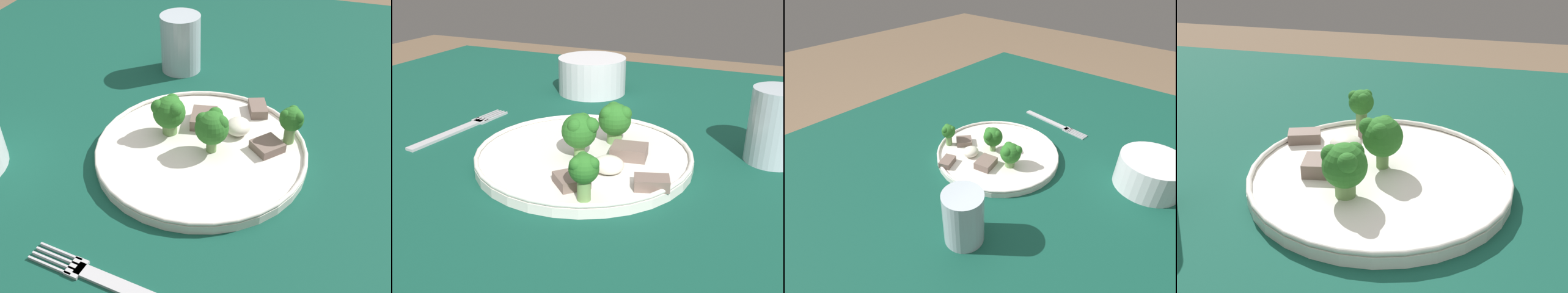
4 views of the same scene
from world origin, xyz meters
The scene contains 11 objects.
table centered at (0.00, 0.00, 0.64)m, with size 1.32×1.08×0.73m.
dinner_plate centered at (0.00, -0.05, 0.74)m, with size 0.29×0.29×0.02m.
fork centered at (-0.23, -0.03, 0.73)m, with size 0.04×0.20×0.00m.
drinking_glass centered at (0.23, 0.05, 0.77)m, with size 0.07×0.07×0.10m.
broccoli_floret_near_rim_left centered at (0.02, 0.00, 0.78)m, with size 0.05×0.05×0.06m.
broccoli_floret_center_left centered at (0.00, -0.07, 0.78)m, with size 0.05×0.05×0.06m.
broccoli_floret_back_left centered at (0.05, -0.16, 0.78)m, with size 0.03×0.03×0.05m.
meat_slice_front_slice centered at (0.02, -0.14, 0.75)m, with size 0.05×0.05×0.01m.
meat_slice_middle_slice centered at (0.11, -0.11, 0.75)m, with size 0.05×0.04×0.01m.
meat_slice_rear_slice centered at (0.06, -0.04, 0.75)m, with size 0.05×0.04×0.02m.
sauce_dollop centered at (0.05, -0.09, 0.75)m, with size 0.04×0.03×0.02m.
Camera 1 is at (-0.47, -0.19, 1.13)m, focal length 42.00 mm.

